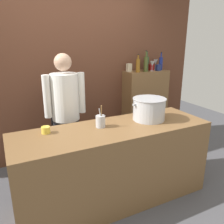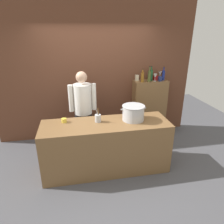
# 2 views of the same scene
# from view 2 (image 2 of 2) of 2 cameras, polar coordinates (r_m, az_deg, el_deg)

# --- Properties ---
(ground_plane) EXTENTS (8.00, 8.00, 0.00)m
(ground_plane) POSITION_cam_2_polar(r_m,az_deg,el_deg) (3.90, -1.61, -15.24)
(ground_plane) COLOR #4C4C51
(brick_back_panel) EXTENTS (4.40, 0.10, 3.00)m
(brick_back_panel) POSITION_cam_2_polar(r_m,az_deg,el_deg) (4.58, -4.69, 11.05)
(brick_back_panel) COLOR brown
(brick_back_panel) RESTS_ON ground_plane
(prep_counter) EXTENTS (2.18, 0.70, 0.90)m
(prep_counter) POSITION_cam_2_polar(r_m,az_deg,el_deg) (3.65, -1.68, -9.59)
(prep_counter) COLOR brown
(prep_counter) RESTS_ON ground_plane
(bar_cabinet) EXTENTS (0.76, 0.32, 1.31)m
(bar_cabinet) POSITION_cam_2_polar(r_m,az_deg,el_deg) (4.89, 10.26, 1.17)
(bar_cabinet) COLOR brown
(bar_cabinet) RESTS_ON ground_plane
(chef) EXTENTS (0.53, 0.37, 1.66)m
(chef) POSITION_cam_2_polar(r_m,az_deg,el_deg) (4.01, -8.10, 1.40)
(chef) COLOR black
(chef) RESTS_ON ground_plane
(stockpot_large) EXTENTS (0.45, 0.39, 0.26)m
(stockpot_large) POSITION_cam_2_polar(r_m,az_deg,el_deg) (3.53, 5.97, -0.22)
(stockpot_large) COLOR #B7BABF
(stockpot_large) RESTS_ON prep_counter
(utensil_crock) EXTENTS (0.10, 0.10, 0.25)m
(utensil_crock) POSITION_cam_2_polar(r_m,az_deg,el_deg) (3.47, -3.96, -1.73)
(utensil_crock) COLOR #B7BABF
(utensil_crock) RESTS_ON prep_counter
(butter_jar) EXTENTS (0.09, 0.09, 0.07)m
(butter_jar) POSITION_cam_2_polar(r_m,az_deg,el_deg) (3.55, -13.29, -2.30)
(butter_jar) COLOR yellow
(butter_jar) RESTS_ON prep_counter
(wine_bottle_cobalt) EXTENTS (0.06, 0.06, 0.30)m
(wine_bottle_cobalt) POSITION_cam_2_polar(r_m,az_deg,el_deg) (4.79, 14.18, 9.97)
(wine_bottle_cobalt) COLOR navy
(wine_bottle_cobalt) RESTS_ON bar_cabinet
(wine_bottle_amber) EXTENTS (0.07, 0.07, 0.29)m
(wine_bottle_amber) POSITION_cam_2_polar(r_m,az_deg,el_deg) (4.52, 8.54, 9.68)
(wine_bottle_amber) COLOR #8C5919
(wine_bottle_amber) RESTS_ON bar_cabinet
(wine_bottle_olive) EXTENTS (0.07, 0.07, 0.34)m
(wine_bottle_olive) POSITION_cam_2_polar(r_m,az_deg,el_deg) (4.57, 10.38, 9.91)
(wine_bottle_olive) COLOR #475123
(wine_bottle_olive) RESTS_ON bar_cabinet
(wine_bottle_green) EXTENTS (0.07, 0.07, 0.32)m
(wine_bottle_green) POSITION_cam_2_polar(r_m,az_deg,el_deg) (4.70, 10.90, 10.14)
(wine_bottle_green) COLOR #1E592D
(wine_bottle_green) RESTS_ON bar_cabinet
(wine_glass_wide) EXTENTS (0.08, 0.08, 0.17)m
(wine_glass_wide) POSITION_cam_2_polar(r_m,az_deg,el_deg) (4.86, 13.29, 10.33)
(wine_glass_wide) COLOR silver
(wine_glass_wide) RESTS_ON bar_cabinet
(wine_glass_tall) EXTENTS (0.08, 0.08, 0.16)m
(wine_glass_tall) POSITION_cam_2_polar(r_m,az_deg,el_deg) (4.65, 11.98, 9.82)
(wine_glass_tall) COLOR silver
(wine_glass_tall) RESTS_ON bar_cabinet
(spice_tin_navy) EXTENTS (0.07, 0.07, 0.10)m
(spice_tin_navy) POSITION_cam_2_polar(r_m,az_deg,el_deg) (4.69, 13.29, 9.03)
(spice_tin_navy) COLOR navy
(spice_tin_navy) RESTS_ON bar_cabinet
(spice_tin_red) EXTENTS (0.08, 0.08, 0.10)m
(spice_tin_red) POSITION_cam_2_polar(r_m,az_deg,el_deg) (4.78, 12.05, 9.34)
(spice_tin_red) COLOR red
(spice_tin_red) RESTS_ON bar_cabinet
(spice_tin_cream) EXTENTS (0.07, 0.07, 0.13)m
(spice_tin_cream) POSITION_cam_2_polar(r_m,az_deg,el_deg) (4.63, 6.97, 9.46)
(spice_tin_cream) COLOR beige
(spice_tin_cream) RESTS_ON bar_cabinet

